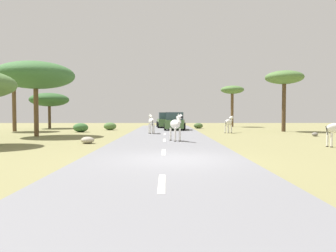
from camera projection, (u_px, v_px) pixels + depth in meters
ground_plane at (175, 160)px, 11.43m from camera, size 90.00×90.00×0.00m
road at (163, 160)px, 11.43m from camera, size 6.00×64.00×0.05m
lane_markings at (163, 163)px, 10.43m from camera, size 0.16×56.00×0.01m
zebra_0 at (176, 125)px, 18.74m from camera, size 0.87×1.65×1.62m
zebra_1 at (151, 122)px, 25.82m from camera, size 0.65×1.70×1.62m
zebra_3 at (229, 122)px, 27.45m from camera, size 1.12×1.40×1.51m
car_0 at (166, 121)px, 37.32m from camera, size 2.26×4.46×1.74m
car_1 at (175, 122)px, 31.92m from camera, size 2.26×4.46×1.74m
tree_0 at (14, 80)px, 29.67m from camera, size 4.02×4.02×5.51m
tree_2 at (284, 78)px, 29.43m from camera, size 3.45×3.45×5.58m
tree_3 at (232, 91)px, 39.99m from camera, size 2.88×2.88×5.13m
tree_4 at (36, 76)px, 23.21m from camera, size 5.51×5.51×5.39m
tree_5 at (49, 100)px, 35.70m from camera, size 4.26×4.26×3.95m
bush_1 at (110, 126)px, 32.45m from camera, size 1.27×1.14×0.76m
bush_2 at (198, 126)px, 35.89m from camera, size 1.01×0.91×0.60m
bush_3 at (81, 128)px, 28.78m from camera, size 1.34×1.21×0.80m
rock_0 at (88, 140)px, 17.82m from camera, size 0.73×0.76×0.37m
rock_1 at (315, 134)px, 23.41m from camera, size 0.45×0.38×0.29m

